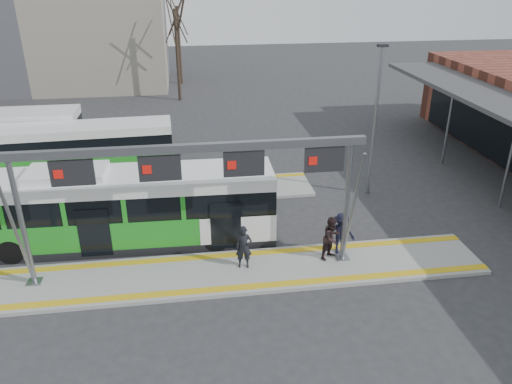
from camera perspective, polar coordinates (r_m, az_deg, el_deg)
ground at (r=19.82m, az=-5.52°, el=-9.53°), size 120.00×120.00×0.00m
platform_main at (r=19.78m, az=-5.53°, el=-9.35°), size 22.00×3.00×0.15m
platform_second at (r=27.02m, az=-14.98°, el=-0.30°), size 20.00×3.00×0.15m
tactile_main at (r=19.73m, az=-5.54°, el=-9.14°), size 22.00×2.65×0.02m
tactile_second at (r=28.03m, az=-14.78°, el=0.84°), size 20.00×0.35×0.02m
gantry at (r=18.00m, az=-7.22°, el=2.26°), size 13.00×1.68×5.20m
hero_bus at (r=21.98m, az=-14.92°, el=-1.84°), size 12.78×3.03×3.50m
bg_bus_green at (r=30.50m, az=-20.19°, el=4.56°), size 11.34×2.88×2.81m
passenger_a at (r=19.56m, az=-1.40°, el=-6.33°), size 0.69×0.49×1.76m
passenger_b at (r=20.36m, az=8.65°, el=-5.21°), size 1.12×1.07×1.82m
passenger_c at (r=20.74m, az=9.67°, el=-4.69°), size 1.22×0.76×1.81m
tree_left at (r=44.52m, az=-9.21°, el=18.61°), size 1.40×1.40×8.72m
tree_mid at (r=51.29m, az=-8.95°, el=19.11°), size 1.40×1.40×8.37m
lamp_east at (r=25.70m, az=13.47°, el=8.14°), size 0.50×0.25×7.67m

